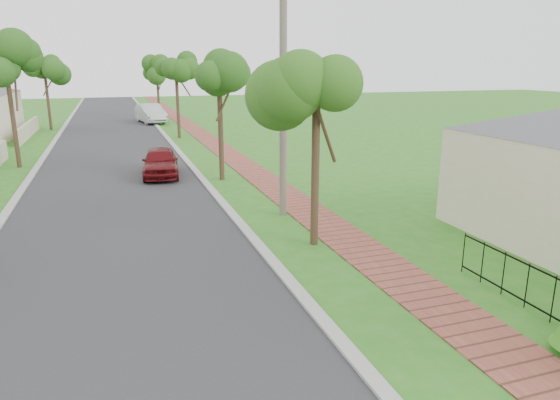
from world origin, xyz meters
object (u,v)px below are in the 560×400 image
near_tree (317,102)px  utility_pole (283,94)px  parked_car_red (160,162)px  parked_car_white (151,114)px

near_tree → utility_pole: (0.10, 3.00, 0.03)m
parked_car_red → utility_pole: (3.30, -7.56, 3.36)m
parked_car_red → parked_car_white: 22.73m
parked_car_white → near_tree: 33.44m
parked_car_white → near_tree: size_ratio=0.99×
utility_pole → parked_car_red: bearing=113.6°
parked_car_white → parked_car_red: bearing=-103.3°
parked_car_white → utility_pole: bearing=-96.1°
parked_car_red → utility_pole: utility_pole is taller
parked_car_white → utility_pole: 30.47m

